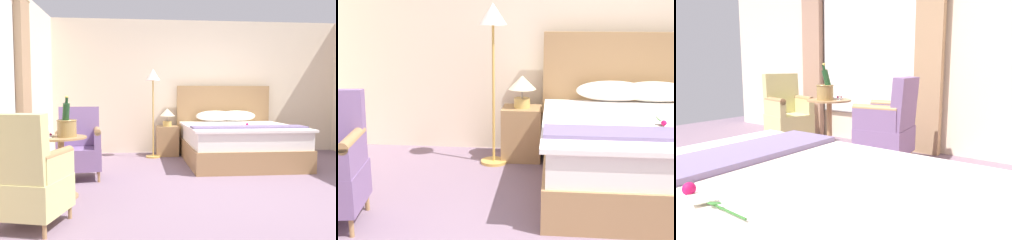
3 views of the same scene
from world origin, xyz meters
The scene contains 13 objects.
ground_plane centered at (0.00, 0.00, 0.00)m, with size 7.42×7.42×0.00m, color slate.
wall_headboard_side centered at (0.00, 3.00, 1.36)m, with size 6.04×0.12×2.73m.
bed centered at (0.50, 1.85, 0.38)m, with size 1.92×2.05×1.38m.
nightstand centered at (-0.67, 2.58, 0.29)m, with size 0.45×0.39×0.58m.
bedside_lamp centered at (-0.67, 2.58, 0.81)m, with size 0.30×0.30×0.35m.
floor_lamp_brass centered at (-0.96, 2.39, 1.36)m, with size 0.28×0.28×1.69m.
side_table_round centered at (-2.12, -0.04, 0.42)m, with size 0.58×0.58×0.71m.
champagne_bucket centered at (-2.05, -0.05, 0.84)m, with size 0.22×0.22×0.47m.
wine_glass_near_bucket centered at (-2.13, 0.12, 0.81)m, with size 0.08×0.08×0.15m.
wine_glass_near_edge centered at (-2.23, -0.12, 0.81)m, with size 0.07×0.07×0.14m.
snack_plate centered at (-2.28, -0.01, 0.71)m, with size 0.16×0.16×0.04m.
armchair_by_window centered at (-2.08, 0.86, 0.45)m, with size 0.67×0.66×1.02m.
armchair_facing_bed centered at (-2.20, -0.92, 0.44)m, with size 0.68×0.68×1.03m.
Camera 1 is at (-1.24, -3.83, 1.16)m, focal length 35.00 mm.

